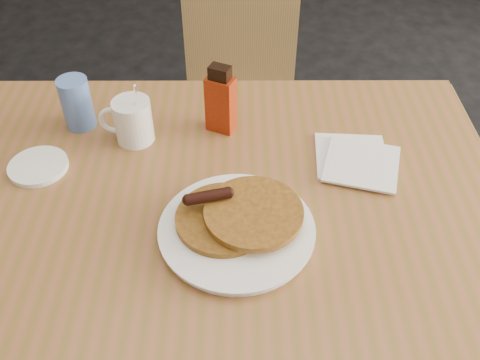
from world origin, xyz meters
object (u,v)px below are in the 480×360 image
object	(u,v)px
main_table	(217,199)
blue_tumbler	(77,103)
coffee_mug	(132,120)
pancake_plate	(237,225)
syrup_bottle	(221,101)
chair_main_far	(239,93)

from	to	relation	value
main_table	blue_tumbler	distance (m)	0.42
main_table	coffee_mug	distance (m)	0.28
pancake_plate	blue_tumbler	distance (m)	0.52
main_table	coffee_mug	world-z (taller)	coffee_mug
coffee_mug	pancake_plate	bearing A→B (deg)	-40.89
pancake_plate	blue_tumbler	bearing A→B (deg)	140.79
blue_tumbler	syrup_bottle	bearing A→B (deg)	0.56
chair_main_far	coffee_mug	size ratio (longest dim) A/B	5.07
main_table	coffee_mug	xyz separation A→B (m)	(-0.21, 0.15, 0.10)
chair_main_far	pancake_plate	xyz separation A→B (m)	(0.04, -0.85, 0.27)
pancake_plate	coffee_mug	bearing A→B (deg)	132.97
chair_main_far	blue_tumbler	size ratio (longest dim) A/B	6.62
main_table	syrup_bottle	xyz separation A→B (m)	(-0.00, 0.21, 0.12)
syrup_bottle	blue_tumbler	distance (m)	0.35
chair_main_far	syrup_bottle	distance (m)	0.61
chair_main_far	pancake_plate	world-z (taller)	chair_main_far
chair_main_far	syrup_bottle	world-z (taller)	syrup_bottle
coffee_mug	main_table	bearing A→B (deg)	-30.15
coffee_mug	syrup_bottle	bearing A→B (deg)	20.44
main_table	blue_tumbler	bearing A→B (deg)	150.08
pancake_plate	blue_tumbler	xyz separation A→B (m)	(-0.40, 0.33, 0.04)
pancake_plate	coffee_mug	world-z (taller)	coffee_mug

